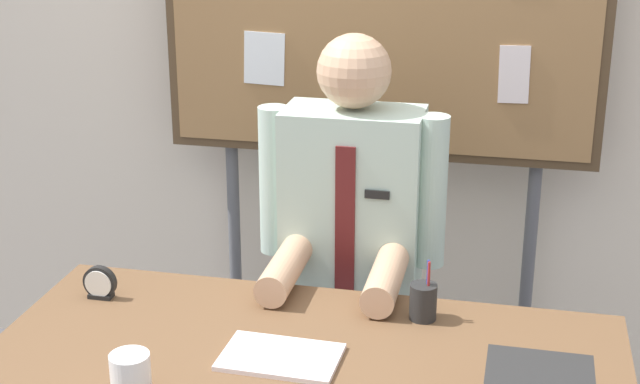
{
  "coord_description": "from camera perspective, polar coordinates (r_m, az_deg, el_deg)",
  "views": [
    {
      "loc": [
        0.46,
        -1.89,
        1.86
      ],
      "look_at": [
        0.0,
        0.19,
        1.1
      ],
      "focal_mm": 52.38,
      "sensor_mm": 36.0,
      "label": 1
    }
  ],
  "objects": [
    {
      "name": "bulletin_board",
      "position": [
        3.04,
        3.71,
        10.62
      ],
      "size": [
        1.44,
        0.09,
        1.91
      ],
      "color": "#4C3823",
      "rests_on": "ground_plane"
    },
    {
      "name": "person",
      "position": [
        2.82,
        1.89,
        -5.67
      ],
      "size": [
        0.55,
        0.56,
        1.42
      ],
      "color": "#2D2D33",
      "rests_on": "ground_plane"
    },
    {
      "name": "back_wall",
      "position": [
        3.25,
        4.26,
        10.47
      ],
      "size": [
        6.4,
        0.08,
        2.7
      ],
      "primitive_type": "cube",
      "color": "beige",
      "rests_on": "ground_plane"
    },
    {
      "name": "coffee_mug",
      "position": [
        2.12,
        -11.5,
        -10.88
      ],
      "size": [
        0.09,
        0.09,
        0.1
      ],
      "primitive_type": "cylinder",
      "color": "white",
      "rests_on": "desk"
    },
    {
      "name": "desk_clock",
      "position": [
        2.57,
        -13.3,
        -5.49
      ],
      "size": [
        0.09,
        0.04,
        0.09
      ],
      "color": "black",
      "rests_on": "desk"
    },
    {
      "name": "open_notebook",
      "position": [
        2.23,
        -2.42,
        -10.04
      ],
      "size": [
        0.28,
        0.19,
        0.01
      ],
      "primitive_type": "cube",
      "rotation": [
        0.0,
        0.0,
        -0.03
      ],
      "color": "silver",
      "rests_on": "desk"
    },
    {
      "name": "pen_holder",
      "position": [
        2.41,
        6.33,
        -6.66
      ],
      "size": [
        0.07,
        0.07,
        0.16
      ],
      "color": "#262626",
      "rests_on": "desk"
    }
  ]
}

